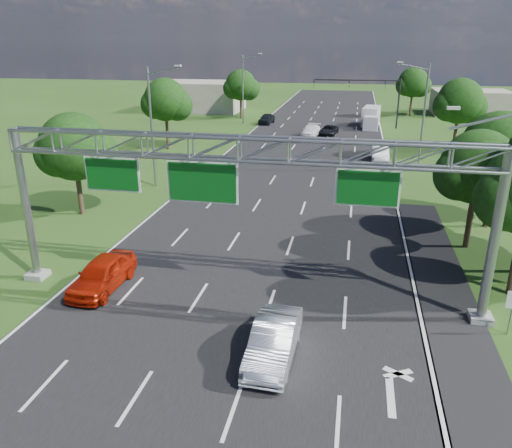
% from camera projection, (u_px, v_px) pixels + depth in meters
% --- Properties ---
extents(ground, '(220.00, 220.00, 0.00)m').
position_uv_depth(ground, '(286.00, 194.00, 41.48)').
color(ground, '#244615').
rests_on(ground, ground).
extents(road, '(18.00, 180.00, 0.02)m').
position_uv_depth(road, '(286.00, 194.00, 41.48)').
color(road, black).
rests_on(road, ground).
extents(road_flare, '(3.00, 30.00, 0.02)m').
position_uv_depth(road_flare, '(444.00, 297.00, 24.91)').
color(road_flare, black).
rests_on(road_flare, ground).
extents(sign_gantry, '(23.50, 1.00, 9.56)m').
position_uv_depth(sign_gantry, '(241.00, 162.00, 22.47)').
color(sign_gantry, gray).
rests_on(sign_gantry, ground).
extents(traffic_signal, '(12.21, 0.24, 7.00)m').
position_uv_depth(traffic_signal, '(374.00, 91.00, 70.48)').
color(traffic_signal, black).
rests_on(traffic_signal, ground).
extents(streetlight_l_near, '(2.97, 0.22, 10.16)m').
position_uv_depth(streetlight_l_near, '(153.00, 122.00, 41.60)').
color(streetlight_l_near, gray).
rests_on(streetlight_l_near, ground).
extents(streetlight_l_far, '(2.97, 0.22, 10.16)m').
position_uv_depth(streetlight_l_far, '(244.00, 86.00, 73.77)').
color(streetlight_l_far, gray).
rests_on(streetlight_l_far, ground).
extents(streetlight_r_mid, '(2.97, 0.22, 10.16)m').
position_uv_depth(streetlight_r_mid, '(422.00, 113.00, 46.66)').
color(streetlight_r_mid, gray).
rests_on(streetlight_r_mid, ground).
extents(tree_verge_la, '(5.76, 4.80, 7.40)m').
position_uv_depth(tree_verge_la, '(76.00, 150.00, 35.05)').
color(tree_verge_la, '#2D2116').
rests_on(tree_verge_la, ground).
extents(tree_verge_lb, '(5.76, 4.80, 8.06)m').
position_uv_depth(tree_verge_lb, '(166.00, 102.00, 56.33)').
color(tree_verge_lb, '#2D2116').
rests_on(tree_verge_lb, ground).
extents(tree_verge_lc, '(5.76, 4.80, 7.62)m').
position_uv_depth(tree_verge_lc, '(241.00, 87.00, 78.91)').
color(tree_verge_lc, '#2D2116').
rests_on(tree_verge_lc, ground).
extents(tree_verge_rd, '(5.76, 4.80, 8.28)m').
position_uv_depth(tree_verge_rd, '(460.00, 103.00, 53.15)').
color(tree_verge_rd, '#2D2116').
rests_on(tree_verge_rd, ground).
extents(tree_verge_re, '(5.76, 4.80, 7.84)m').
position_uv_depth(tree_verge_re, '(413.00, 84.00, 81.25)').
color(tree_verge_re, '#2D2116').
rests_on(tree_verge_re, ground).
extents(building_left, '(14.00, 10.00, 5.00)m').
position_uv_depth(building_left, '(202.00, 96.00, 88.75)').
color(building_left, gray).
rests_on(building_left, ground).
extents(building_right, '(12.00, 9.00, 4.00)m').
position_uv_depth(building_right, '(470.00, 102.00, 84.19)').
color(building_right, gray).
rests_on(building_right, ground).
extents(red_coupe, '(2.06, 4.86, 1.64)m').
position_uv_depth(red_coupe, '(102.00, 274.00, 25.49)').
color(red_coupe, red).
rests_on(red_coupe, ground).
extents(silver_sedan, '(1.81, 4.82, 1.57)m').
position_uv_depth(silver_sedan, '(273.00, 341.00, 19.89)').
color(silver_sedan, silver).
rests_on(silver_sedan, ground).
extents(car_queue_a, '(2.43, 5.02, 1.41)m').
position_uv_depth(car_queue_a, '(311.00, 131.00, 65.79)').
color(car_queue_a, white).
rests_on(car_queue_a, ground).
extents(car_queue_b, '(2.58, 4.60, 1.21)m').
position_uv_depth(car_queue_b, '(329.00, 130.00, 66.81)').
color(car_queue_b, black).
rests_on(car_queue_b, ground).
extents(car_queue_c, '(2.17, 4.57, 1.51)m').
position_uv_depth(car_queue_c, '(267.00, 119.00, 75.37)').
color(car_queue_c, black).
rests_on(car_queue_c, ground).
extents(car_queue_d, '(1.77, 4.89, 1.60)m').
position_uv_depth(car_queue_d, '(380.00, 153.00, 52.44)').
color(car_queue_d, silver).
rests_on(car_queue_d, ground).
extents(box_truck, '(2.82, 7.60, 2.79)m').
position_uv_depth(box_truck, '(371.00, 118.00, 72.39)').
color(box_truck, beige).
rests_on(box_truck, ground).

